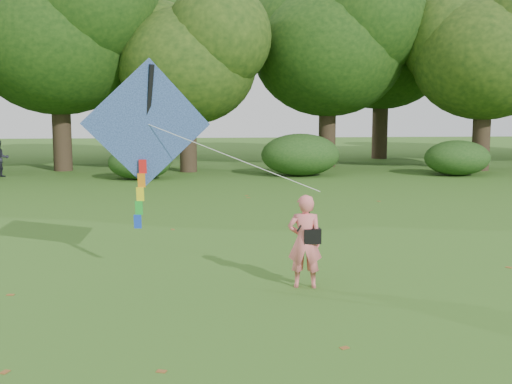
{
  "coord_description": "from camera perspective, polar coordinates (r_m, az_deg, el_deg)",
  "views": [
    {
      "loc": [
        -1.36,
        -10.27,
        3.21
      ],
      "look_at": [
        -0.32,
        2.0,
        1.5
      ],
      "focal_mm": 45.0,
      "sensor_mm": 36.0,
      "label": 1
    }
  ],
  "objects": [
    {
      "name": "fallen_leaves",
      "position": [
        13.64,
        -2.12,
        -5.69
      ],
      "size": [
        9.79,
        15.87,
        0.01
      ],
      "color": "brown",
      "rests_on": "ground"
    },
    {
      "name": "shrub_band",
      "position": [
        27.98,
        -3.51,
        3.06
      ],
      "size": [
        39.15,
        3.22,
        1.88
      ],
      "color": "#264919",
      "rests_on": "ground"
    },
    {
      "name": "crossbody_bag",
      "position": [
        11.2,
        4.98,
        -3.86
      ],
      "size": [
        0.43,
        0.2,
        0.68
      ],
      "color": "black",
      "rests_on": "ground"
    },
    {
      "name": "ground",
      "position": [
        10.84,
        2.62,
        -9.32
      ],
      "size": [
        100.0,
        100.0,
        0.0
      ],
      "primitive_type": "plane",
      "color": "#265114",
      "rests_on": "ground"
    },
    {
      "name": "tree_line",
      "position": [
        33.37,
        0.4,
        12.02
      ],
      "size": [
        54.7,
        15.3,
        9.48
      ],
      "color": "#3A2D1E",
      "rests_on": "ground"
    },
    {
      "name": "man_kite_flyer",
      "position": [
        11.23,
        4.36,
        -4.38
      ],
      "size": [
        0.65,
        0.48,
        1.65
      ],
      "primitive_type": "imported",
      "rotation": [
        0.0,
        0.0,
        3.0
      ],
      "color": "#EB6E72",
      "rests_on": "ground"
    },
    {
      "name": "flying_kite",
      "position": [
        12.03,
        -9.65,
        5.78
      ],
      "size": [
        4.19,
        1.55,
        3.15
      ],
      "color": "#283CAD",
      "rests_on": "ground"
    }
  ]
}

